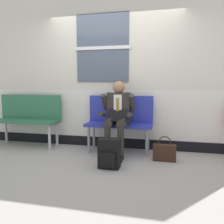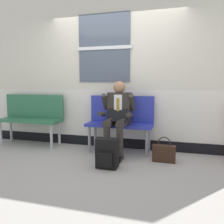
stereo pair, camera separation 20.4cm
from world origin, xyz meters
TOP-DOWN VIEW (x-y plane):
  - ground_plane at (0.00, 0.00)m, footprint 18.00×18.00m
  - station_wall at (-0.00, 0.66)m, footprint 5.53×0.17m
  - bench_with_person at (0.15, 0.39)m, footprint 1.18×0.42m
  - bench_empty at (-1.70, 0.39)m, footprint 1.31×0.42m
  - person_seated at (0.15, 0.19)m, footprint 0.57×0.70m
  - backpack at (0.17, -0.48)m, footprint 0.31×0.23m
  - handbag at (0.96, 0.00)m, footprint 0.36×0.11m

SIDE VIEW (x-z plane):
  - ground_plane at x=0.00m, z-range 0.00..0.00m
  - handbag at x=0.96m, z-range -0.06..0.35m
  - backpack at x=0.17m, z-range 0.00..0.43m
  - bench_with_person at x=0.15m, z-range 0.09..1.09m
  - bench_empty at x=-1.70m, z-range 0.09..1.10m
  - person_seated at x=0.15m, z-range 0.05..1.32m
  - station_wall at x=0.00m, z-range -0.01..3.12m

